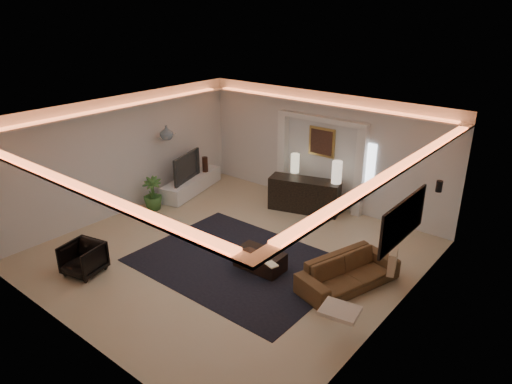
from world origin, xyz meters
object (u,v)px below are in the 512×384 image
Objects in this scene: console at (304,196)px; coffee_table at (260,260)px; armchair at (83,259)px; sofa at (348,272)px.

console reaches higher than coffee_table.
armchair is (-2.56, -2.28, 0.11)m from coffee_table.
console is 0.89× the size of sofa.
console reaches higher than armchair.
console is 3.04m from coffee_table.
sofa is 1.73m from coffee_table.
console is 2.52× the size of armchair.
sofa is 2.84× the size of armchair.
console is 3.44m from sofa.
sofa is 2.04× the size of coffee_table.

